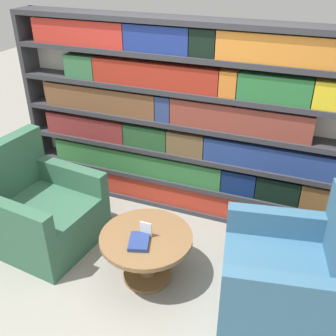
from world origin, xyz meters
name	(u,v)px	position (x,y,z in m)	size (l,w,h in m)	color
ground_plane	(128,285)	(0.00, 0.00, 0.00)	(14.00, 14.00, 0.00)	gray
bookshelf	(182,124)	(0.00, 1.31, 0.97)	(3.53, 0.30, 1.98)	silver
armchair_left	(40,212)	(-1.05, 0.25, 0.32)	(1.00, 0.96, 0.99)	#336047
armchair_right	(289,277)	(1.26, 0.25, 0.32)	(1.06, 1.02, 0.99)	#386684
coffee_table	(146,248)	(0.11, 0.16, 0.32)	(0.77, 0.77, 0.45)	brown
table_sign	(146,230)	(0.11, 0.16, 0.51)	(0.10, 0.06, 0.14)	black
stray_book	(139,242)	(0.10, 0.05, 0.47)	(0.21, 0.25, 0.04)	navy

